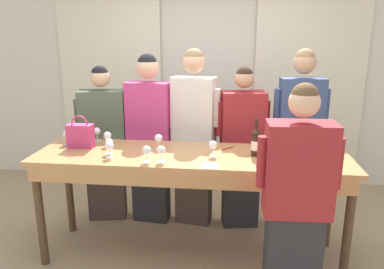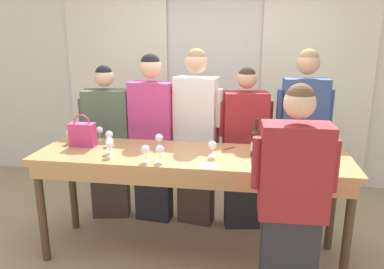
{
  "view_description": "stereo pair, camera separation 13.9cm",
  "coord_description": "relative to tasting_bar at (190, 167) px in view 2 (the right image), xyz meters",
  "views": [
    {
      "loc": [
        0.34,
        -2.99,
        1.96
      ],
      "look_at": [
        0.0,
        0.07,
        1.11
      ],
      "focal_mm": 35.0,
      "sensor_mm": 36.0,
      "label": 1
    },
    {
      "loc": [
        0.48,
        -2.98,
        1.96
      ],
      "look_at": [
        0.0,
        0.07,
        1.11
      ],
      "focal_mm": 35.0,
      "sensor_mm": 36.0,
      "label": 2
    }
  ],
  "objects": [
    {
      "name": "guest_cream_sweater",
      "position": [
        -0.04,
        0.65,
        0.09
      ],
      "size": [
        0.54,
        0.29,
        1.81
      ],
      "color": "#473833",
      "rests_on": "ground_plane"
    },
    {
      "name": "curtain_panel_left",
      "position": [
        -1.28,
        1.85,
        0.49
      ],
      "size": [
        1.35,
        0.03,
        2.69
      ],
      "color": "#EFE5C6",
      "rests_on": "ground_plane"
    },
    {
      "name": "guest_striped_shirt",
      "position": [
        0.44,
        0.65,
        -0.02
      ],
      "size": [
        0.54,
        0.32,
        1.65
      ],
      "color": "#28282D",
      "rests_on": "ground_plane"
    },
    {
      "name": "wine_glass_center_right",
      "position": [
        0.64,
        0.18,
        0.2
      ],
      "size": [
        0.07,
        0.07,
        0.13
      ],
      "color": "white",
      "rests_on": "tasting_bar"
    },
    {
      "name": "wine_glass_center_mid",
      "position": [
        0.19,
        -0.01,
        0.2
      ],
      "size": [
        0.07,
        0.07,
        0.13
      ],
      "color": "white",
      "rests_on": "tasting_bar"
    },
    {
      "name": "curtain_panel_right",
      "position": [
        1.28,
        1.85,
        0.49
      ],
      "size": [
        1.35,
        0.03,
        2.69
      ],
      "color": "#EFE5C6",
      "rests_on": "ground_plane"
    },
    {
      "name": "guest_pink_top",
      "position": [
        -0.5,
        0.65,
        0.06
      ],
      "size": [
        0.55,
        0.26,
        1.76
      ],
      "color": "#28282D",
      "rests_on": "ground_plane"
    },
    {
      "name": "wine_glass_back_left",
      "position": [
        -0.21,
        -0.2,
        0.2
      ],
      "size": [
        0.07,
        0.07,
        0.13
      ],
      "color": "white",
      "rests_on": "tasting_bar"
    },
    {
      "name": "wine_bottle",
      "position": [
        0.54,
        0.04,
        0.23
      ],
      "size": [
        0.07,
        0.07,
        0.32
      ],
      "color": "black",
      "rests_on": "tasting_bar"
    },
    {
      "name": "pen",
      "position": [
        0.31,
        0.21,
        0.11
      ],
      "size": [
        0.1,
        0.11,
        0.01
      ],
      "color": "maroon",
      "rests_on": "tasting_bar"
    },
    {
      "name": "handbag",
      "position": [
        -1.0,
        0.11,
        0.22
      ],
      "size": [
        0.23,
        0.11,
        0.29
      ],
      "color": "#C63870",
      "rests_on": "tasting_bar"
    },
    {
      "name": "wine_glass_back_mid",
      "position": [
        0.78,
        0.01,
        0.2
      ],
      "size": [
        0.07,
        0.07,
        0.13
      ],
      "color": "white",
      "rests_on": "tasting_bar"
    },
    {
      "name": "ground_plane",
      "position": [
        0.0,
        0.03,
        -0.85
      ],
      "size": [
        18.0,
        18.0,
        0.0
      ],
      "primitive_type": "plane",
      "color": "tan"
    },
    {
      "name": "wine_glass_center_left",
      "position": [
        -0.65,
        -0.14,
        0.2
      ],
      "size": [
        0.07,
        0.07,
        0.13
      ],
      "color": "white",
      "rests_on": "tasting_bar"
    },
    {
      "name": "wall_back",
      "position": [
        0.0,
        1.92,
        0.55
      ],
      "size": [
        12.0,
        0.06,
        2.8
      ],
      "color": "silver",
      "rests_on": "ground_plane"
    },
    {
      "name": "wine_glass_by_handbag",
      "position": [
        -0.92,
        0.31,
        0.2
      ],
      "size": [
        0.07,
        0.07,
        0.13
      ],
      "color": "white",
      "rests_on": "tasting_bar"
    },
    {
      "name": "guest_navy_coat",
      "position": [
        0.99,
        0.65,
        0.1
      ],
      "size": [
        0.53,
        0.23,
        1.82
      ],
      "color": "#473833",
      "rests_on": "ground_plane"
    },
    {
      "name": "wine_glass_by_bottle",
      "position": [
        -0.32,
        -0.21,
        0.2
      ],
      "size": [
        0.07,
        0.07,
        0.13
      ],
      "color": "white",
      "rests_on": "tasting_bar"
    },
    {
      "name": "guest_olive_jacket",
      "position": [
        -0.98,
        0.65,
        -0.02
      ],
      "size": [
        0.57,
        0.31,
        1.64
      ],
      "color": "#473833",
      "rests_on": "ground_plane"
    },
    {
      "name": "host_pouring",
      "position": [
        0.78,
        -0.63,
        -0.01
      ],
      "size": [
        0.55,
        0.25,
        1.66
      ],
      "color": "#28282D",
      "rests_on": "ground_plane"
    },
    {
      "name": "wine_glass_front_mid",
      "position": [
        0.78,
        0.22,
        0.2
      ],
      "size": [
        0.07,
        0.07,
        0.13
      ],
      "color": "white",
      "rests_on": "tasting_bar"
    },
    {
      "name": "wine_glass_back_right",
      "position": [
        -1.16,
        0.17,
        0.2
      ],
      "size": [
        0.07,
        0.07,
        0.13
      ],
      "color": "white",
      "rests_on": "tasting_bar"
    },
    {
      "name": "wine_glass_near_host",
      "position": [
        -0.69,
        -0.04,
        0.2
      ],
      "size": [
        0.07,
        0.07,
        0.13
      ],
      "color": "white",
      "rests_on": "tasting_bar"
    },
    {
      "name": "tasting_bar",
      "position": [
        0.0,
        0.0,
        0.0
      ],
      "size": [
        2.66,
        0.72,
        0.96
      ],
      "color": "#B27F4C",
      "rests_on": "ground_plane"
    },
    {
      "name": "wine_glass_front_right",
      "position": [
        -0.77,
        0.17,
        0.2
      ],
      "size": [
        0.07,
        0.07,
        0.13
      ],
      "color": "white",
      "rests_on": "tasting_bar"
    },
    {
      "name": "wine_glass_front_left",
      "position": [
        -0.3,
        0.13,
        0.2
      ],
      "size": [
        0.07,
        0.07,
        0.13
      ],
      "color": "white",
      "rests_on": "tasting_bar"
    },
    {
      "name": "napkin",
      "position": [
        0.18,
        -0.25,
        0.11
      ],
      "size": [
        0.14,
        0.14,
        0.0
      ],
      "color": "white",
      "rests_on": "tasting_bar"
    }
  ]
}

